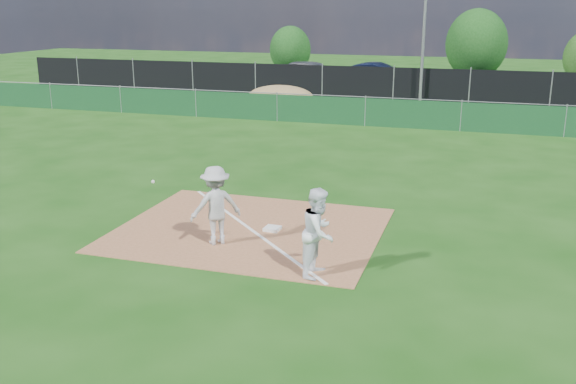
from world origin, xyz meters
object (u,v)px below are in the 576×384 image
object	(u,v)px
car_right	(492,84)
light_pole	(424,26)
first_base	(272,229)
car_mid	(378,76)
play_at_first	(216,205)
runner	(319,232)
tree_mid	(476,44)
tree_left	(290,50)
car_left	(311,73)

from	to	relation	value
car_right	light_pole	bearing A→B (deg)	114.57
first_base	car_mid	distance (m)	27.15
light_pole	play_at_first	size ratio (longest dim) A/B	3.70
light_pole	runner	world-z (taller)	light_pole
car_right	tree_mid	size ratio (longest dim) A/B	0.88
runner	tree_mid	world-z (taller)	tree_mid
light_pole	tree_mid	distance (m)	11.52
car_right	tree_left	size ratio (longest dim) A/B	1.19
light_pole	car_right	xyz separation A→B (m)	(3.60, 4.20, -3.37)
play_at_first	runner	size ratio (longest dim) A/B	1.24
car_mid	car_right	world-z (taller)	car_mid
car_right	car_left	bearing A→B (deg)	60.42
first_base	play_at_first	bearing A→B (deg)	-127.53
first_base	car_left	size ratio (longest dim) A/B	0.07
car_mid	play_at_first	bearing A→B (deg)	-168.87
play_at_first	car_mid	distance (m)	28.24
first_base	car_left	distance (m)	27.54
first_base	car_right	distance (m)	26.23
car_left	car_mid	bearing A→B (deg)	-66.94
tree_mid	light_pole	bearing A→B (deg)	-102.06
tree_left	car_mid	bearing A→B (deg)	-37.37
runner	car_right	size ratio (longest dim) A/B	0.41
play_at_first	runner	xyz separation A→B (m)	(2.56, -0.94, -0.01)
first_base	play_at_first	world-z (taller)	play_at_first
light_pole	car_mid	xyz separation A→B (m)	(-3.22, 5.43, -3.21)
runner	car_mid	distance (m)	29.41
car_mid	light_pole	bearing A→B (deg)	-140.95
car_left	light_pole	bearing A→B (deg)	-105.30
play_at_first	tree_left	world-z (taller)	tree_left
runner	tree_left	world-z (taller)	tree_left
light_pole	tree_mid	bearing A→B (deg)	77.94
car_left	play_at_first	bearing A→B (deg)	-149.58
car_right	tree_left	xyz separation A→B (m)	(-14.40, 7.02, 1.22)
tree_left	first_base	bearing A→B (deg)	-73.35
play_at_first	tree_mid	world-z (taller)	tree_mid
car_right	runner	bearing A→B (deg)	149.22
runner	car_right	world-z (taller)	runner
light_pole	car_left	xyz separation A→B (m)	(-7.52, 5.12, -3.16)
light_pole	car_right	size ratio (longest dim) A/B	1.88
runner	car_left	size ratio (longest dim) A/B	0.36
car_mid	car_right	xyz separation A→B (m)	(6.82, -1.23, -0.16)
car_mid	car_right	bearing A→B (deg)	-91.84
car_mid	tree_mid	xyz separation A→B (m)	(5.60, 5.74, 1.70)
first_base	play_at_first	xyz separation A→B (m)	(-0.89, -1.16, 0.83)
tree_left	tree_mid	xyz separation A→B (m)	(13.18, -0.05, 0.65)
play_at_first	car_mid	size ratio (longest dim) A/B	0.46
play_at_first	first_base	bearing A→B (deg)	52.47
light_pole	runner	distance (m)	23.93
play_at_first	tree_mid	xyz separation A→B (m)	(4.25, 33.94, 1.61)
car_right	tree_mid	xyz separation A→B (m)	(-1.21, 6.97, 1.87)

